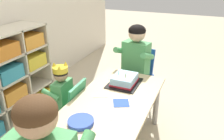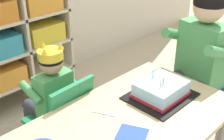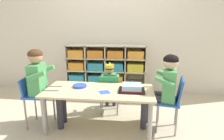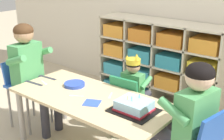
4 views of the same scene
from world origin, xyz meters
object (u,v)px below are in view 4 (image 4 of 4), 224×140
object	(u,v)px
child_with_crown	(135,85)
classroom_chair_adult_side	(25,83)
classroom_chair_blue	(129,101)
fork_by_napkin	(44,83)
adult_helper_seated	(31,65)
paper_plate_stack	(74,84)
activity_table	(91,104)
guest_at_table_side	(188,114)
fork_near_child_seat	(110,96)
fork_near_cake_tray	(75,96)
birthday_cake_on_tray	(134,107)

from	to	relation	value
child_with_crown	classroom_chair_adult_side	size ratio (longest dim) A/B	1.17
classroom_chair_blue	classroom_chair_adult_side	xyz separation A→B (m)	(-0.97, -0.48, 0.09)
fork_by_napkin	adult_helper_seated	bearing A→B (deg)	13.95
classroom_chair_adult_side	paper_plate_stack	xyz separation A→B (m)	(0.59, 0.13, 0.10)
adult_helper_seated	fork_by_napkin	bearing A→B (deg)	-98.76
paper_plate_stack	classroom_chair_blue	bearing A→B (deg)	43.27
classroom_chair_adult_side	activity_table	bearing A→B (deg)	-92.38
guest_at_table_side	paper_plate_stack	size ratio (longest dim) A/B	5.38
fork_near_child_seat	fork_by_napkin	world-z (taller)	same
guest_at_table_side	fork_near_child_seat	distance (m)	0.75
child_with_crown	adult_helper_seated	bearing A→B (deg)	31.35
fork_near_child_seat	fork_near_cake_tray	size ratio (longest dim) A/B	1.03
child_with_crown	fork_by_napkin	distance (m)	0.88
classroom_chair_adult_side	guest_at_table_side	size ratio (longest dim) A/B	0.68
paper_plate_stack	fork_near_cake_tray	distance (m)	0.23
child_with_crown	paper_plate_stack	bearing A→B (deg)	48.36
adult_helper_seated	fork_near_child_seat	bearing A→B (deg)	-85.50
adult_helper_seated	guest_at_table_side	distance (m)	1.63
classroom_chair_blue	classroom_chair_adult_side	distance (m)	1.08
paper_plate_stack	activity_table	bearing A→B (deg)	-16.75
classroom_chair_adult_side	fork_near_child_seat	world-z (taller)	classroom_chair_adult_side
adult_helper_seated	fork_near_child_seat	distance (m)	0.91
guest_at_table_side	fork_by_napkin	xyz separation A→B (m)	(-1.43, -0.11, -0.09)
adult_helper_seated	child_with_crown	bearing A→B (deg)	-60.79
activity_table	fork_near_cake_tray	bearing A→B (deg)	-148.79
child_with_crown	adult_helper_seated	distance (m)	1.04
activity_table	paper_plate_stack	size ratio (longest dim) A/B	7.55
fork_near_cake_tray	classroom_chair_adult_side	bearing A→B (deg)	145.32
birthday_cake_on_tray	fork_by_napkin	xyz separation A→B (m)	(-1.00, -0.06, -0.04)
fork_near_cake_tray	adult_helper_seated	bearing A→B (deg)	144.05
classroom_chair_adult_side	fork_by_napkin	xyz separation A→B (m)	(0.31, -0.00, 0.09)
child_with_crown	fork_near_child_seat	world-z (taller)	child_with_crown
birthday_cake_on_tray	adult_helper_seated	bearing A→B (deg)	-177.70
activity_table	adult_helper_seated	xyz separation A→B (m)	(-0.77, -0.03, 0.20)
guest_at_table_side	adult_helper_seated	bearing A→B (deg)	-75.90
guest_at_table_side	paper_plate_stack	bearing A→B (deg)	-80.35
child_with_crown	guest_at_table_side	distance (m)	0.92
classroom_chair_blue	guest_at_table_side	distance (m)	0.90
guest_at_table_side	fork_near_cake_tray	bearing A→B (deg)	-71.30
activity_table	child_with_crown	distance (m)	0.55
birthday_cake_on_tray	paper_plate_stack	bearing A→B (deg)	174.52
fork_near_cake_tray	birthday_cake_on_tray	bearing A→B (deg)	-23.30
activity_table	classroom_chair_blue	distance (m)	0.46
classroom_chair_blue	fork_by_napkin	world-z (taller)	classroom_chair_blue
birthday_cake_on_tray	fork_near_cake_tray	distance (m)	0.56
classroom_chair_blue	fork_by_napkin	bearing A→B (deg)	33.68
classroom_chair_adult_side	adult_helper_seated	bearing A→B (deg)	-90.00
guest_at_table_side	fork_by_napkin	world-z (taller)	guest_at_table_side
fork_near_child_seat	fork_near_cake_tray	xyz separation A→B (m)	(-0.23, -0.19, 0.00)
adult_helper_seated	classroom_chair_blue	bearing A→B (deg)	-66.20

